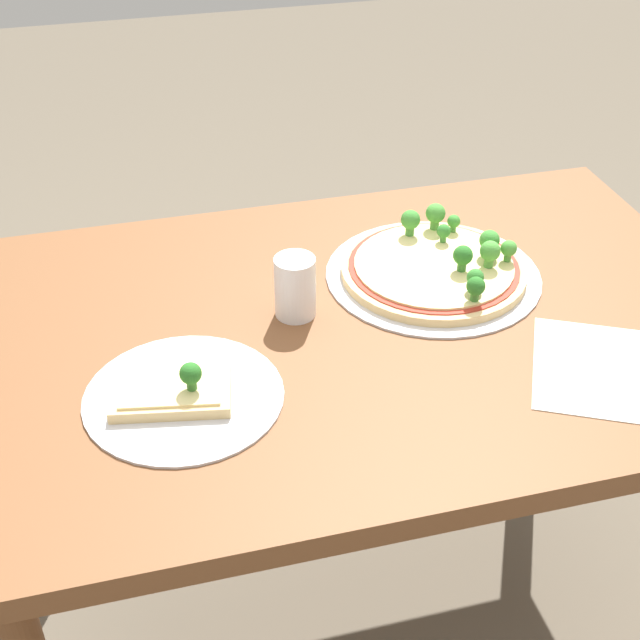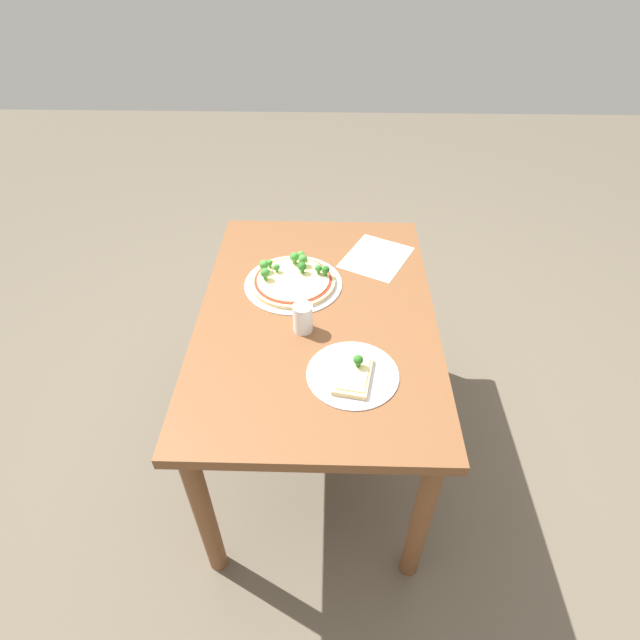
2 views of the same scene
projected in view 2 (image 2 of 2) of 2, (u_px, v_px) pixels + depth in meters
name	position (u px, v px, depth m)	size (l,w,h in m)	color
ground_plane	(318.00, 439.00, 2.11)	(8.00, 8.00, 0.00)	brown
dining_table	(317.00, 334.00, 1.71)	(1.15, 0.77, 0.71)	brown
pizza_tray_whole	(293.00, 280.00, 1.74)	(0.34, 0.34, 0.07)	silver
pizza_tray_slice	(353.00, 374.00, 1.42)	(0.27, 0.27, 0.06)	silver
drinking_cup	(303.00, 318.00, 1.54)	(0.06, 0.06, 0.10)	white
paper_menu	(376.00, 257.00, 1.87)	(0.26, 0.21, 0.00)	silver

